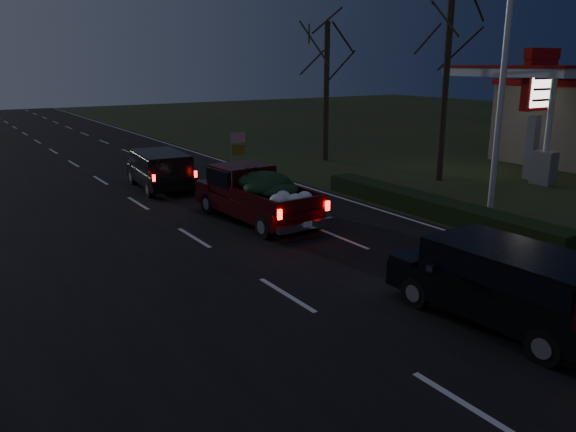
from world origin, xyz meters
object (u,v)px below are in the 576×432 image
lead_suv (160,167)px  rear_suv (510,278)px  light_pole (506,46)px  pickup_truck (256,191)px  gas_price_pylon (538,92)px

lead_suv → rear_suv: size_ratio=0.98×
light_pole → rear_suv: 9.77m
light_pole → pickup_truck: 9.11m
lead_suv → rear_suv: (1.20, -15.44, 0.04)m
gas_price_pylon → pickup_truck: gas_price_pylon is taller
light_pole → gas_price_pylon: size_ratio=1.64×
light_pole → rear_suv: bearing=-140.3°
gas_price_pylon → rear_suv: bearing=-147.1°
gas_price_pylon → rear_suv: 15.94m
light_pole → pickup_truck: size_ratio=1.82×
gas_price_pylon → lead_suv: (-14.37, 6.91, -2.84)m
gas_price_pylon → lead_suv: gas_price_pylon is taller
pickup_truck → lead_suv: size_ratio=1.14×
pickup_truck → lead_suv: bearing=95.4°
rear_suv → lead_suv: bearing=92.2°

